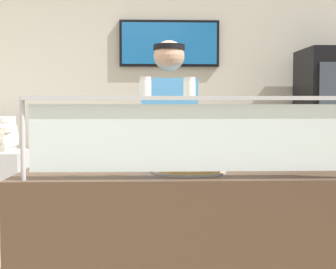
% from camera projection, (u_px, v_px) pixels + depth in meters
% --- Properties ---
extents(shop_rear_unit, '(6.29, 0.13, 2.70)m').
position_uv_depth(shop_rear_unit, '(172.00, 102.00, 4.99)').
color(shop_rear_unit, beige).
rests_on(shop_rear_unit, ground).
extents(serving_counter, '(1.89, 0.68, 0.95)m').
position_uv_depth(serving_counter, '(191.00, 256.00, 2.73)').
color(serving_counter, '#4C3828').
rests_on(serving_counter, ground).
extents(sneeze_guard, '(1.72, 0.06, 0.41)m').
position_uv_depth(sneeze_guard, '(197.00, 126.00, 2.41)').
color(sneeze_guard, '#B2B5BC').
rests_on(sneeze_guard, serving_counter).
extents(pizza_tray, '(0.40, 0.40, 0.04)m').
position_uv_depth(pizza_tray, '(189.00, 170.00, 2.67)').
color(pizza_tray, '#9EA0A8').
rests_on(pizza_tray, serving_counter).
extents(pizza_server, '(0.13, 0.29, 0.01)m').
position_uv_depth(pizza_server, '(187.00, 166.00, 2.65)').
color(pizza_server, '#ADAFB7').
rests_on(pizza_server, pizza_tray).
extents(parmesan_shaker, '(0.06, 0.06, 0.09)m').
position_uv_depth(parmesan_shaker, '(145.00, 88.00, 2.39)').
color(parmesan_shaker, white).
rests_on(parmesan_shaker, sneeze_guard).
extents(pepper_flake_shaker, '(0.06, 0.06, 0.09)m').
position_uv_depth(pepper_flake_shaker, '(189.00, 88.00, 2.39)').
color(pepper_flake_shaker, white).
rests_on(pepper_flake_shaker, sneeze_guard).
extents(worker_figure, '(0.41, 0.50, 1.76)m').
position_uv_depth(worker_figure, '(170.00, 151.00, 3.37)').
color(worker_figure, '#23232D').
rests_on(worker_figure, ground).
extents(drink_fridge, '(0.62, 0.63, 1.85)m').
position_uv_depth(drink_fridge, '(334.00, 147.00, 4.63)').
color(drink_fridge, black).
rests_on(drink_fridge, ground).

